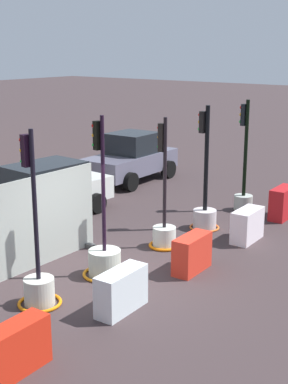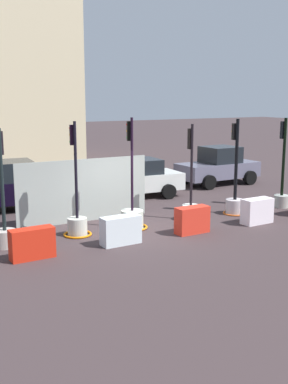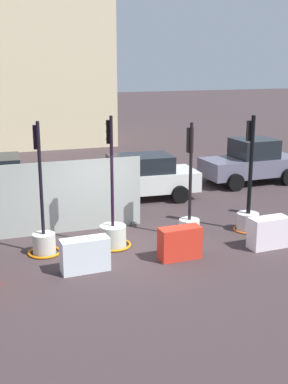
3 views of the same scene
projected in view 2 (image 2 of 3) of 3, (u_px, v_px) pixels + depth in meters
name	position (u px, v px, depth m)	size (l,w,h in m)	color
ground_plane	(140.00, 230.00, 15.41)	(120.00, 120.00, 0.00)	#3B2F30
traffic_light_1	(4.00, 224.00, 13.55)	(0.63, 0.63, 3.32)	#B4ABA3
traffic_light_2	(77.00, 218.00, 14.71)	(0.86, 0.86, 3.45)	beige
traffic_light_3	(132.00, 215.00, 15.52)	(0.99, 0.99, 3.52)	beige
traffic_light_4	(191.00, 205.00, 16.56)	(0.78, 0.78, 3.26)	silver
traffic_light_5	(235.00, 198.00, 17.38)	(0.83, 0.83, 3.38)	silver
traffic_light_6	(282.00, 187.00, 18.37)	(0.57, 0.57, 3.37)	#A9B1A8
construction_barrier_1	(32.00, 244.00, 12.62)	(1.17, 0.46, 0.82)	red
construction_barrier_2	(121.00, 230.00, 13.85)	(1.17, 0.49, 0.82)	silver
construction_barrier_3	(192.00, 220.00, 14.97)	(1.09, 0.47, 0.83)	red
construction_barrier_4	(257.00, 211.00, 16.12)	(1.09, 0.52, 0.84)	white
car_black_sedan	(0.00, 187.00, 17.89)	(4.19, 2.44, 1.81)	black
car_white_van	(130.00, 179.00, 20.11)	(4.49, 2.27, 1.59)	silver
car_grey_saloon	(218.00, 166.00, 23.19)	(4.01, 2.19, 1.79)	slate
site_fence_panel	(84.00, 192.00, 16.26)	(4.62, 0.50, 2.11)	#9EA79F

